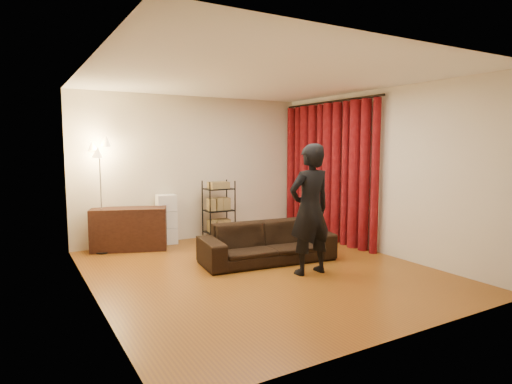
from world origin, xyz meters
TOP-DOWN VIEW (x-y plane):
  - floor at (0.00, 0.00)m, footprint 5.00×5.00m
  - ceiling at (0.00, 0.00)m, footprint 5.00×5.00m
  - wall_back at (0.00, 2.50)m, footprint 5.00×0.00m
  - wall_front at (0.00, -2.50)m, footprint 5.00×0.00m
  - wall_left at (-2.25, 0.00)m, footprint 0.00×5.00m
  - wall_right at (2.25, 0.00)m, footprint 0.00×5.00m
  - curtain_rod at (2.15, 1.12)m, footprint 0.04×2.65m
  - curtain at (2.13, 1.12)m, footprint 0.22×2.65m
  - sofa at (0.34, 0.37)m, footprint 2.12×1.02m
  - person at (0.52, -0.45)m, footprint 0.67×0.44m
  - media_cabinet at (-1.32, 2.18)m, footprint 1.33×0.87m
  - storage_boxes at (-0.62, 2.31)m, footprint 0.39×0.32m
  - wire_shelf at (0.34, 2.13)m, footprint 0.58×0.47m
  - floor_lamp at (-1.76, 2.21)m, footprint 0.42×0.42m

SIDE VIEW (x-z plane):
  - floor at x=0.00m, z-range 0.00..0.00m
  - sofa at x=0.34m, z-range 0.00..0.60m
  - media_cabinet at x=-1.32m, z-range 0.00..0.72m
  - storage_boxes at x=-0.62m, z-range 0.00..0.90m
  - wire_shelf at x=0.34m, z-range 0.00..1.12m
  - person at x=0.52m, z-range 0.00..1.81m
  - floor_lamp at x=-1.76m, z-range 0.00..1.86m
  - curtain at x=2.13m, z-range 0.00..2.55m
  - wall_back at x=0.00m, z-range -1.15..3.85m
  - wall_front at x=0.00m, z-range -1.15..3.85m
  - wall_left at x=-2.25m, z-range -1.15..3.85m
  - wall_right at x=2.25m, z-range -1.15..3.85m
  - curtain_rod at x=2.15m, z-range 2.56..2.60m
  - ceiling at x=0.00m, z-range 2.70..2.70m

